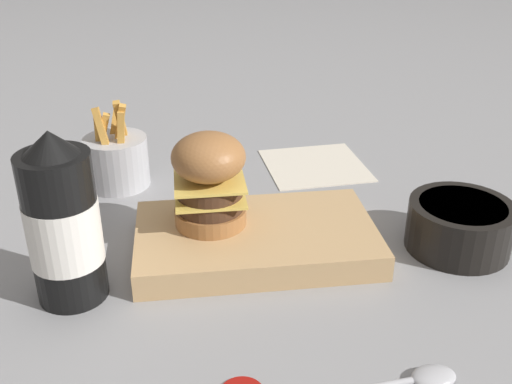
# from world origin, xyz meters

# --- Properties ---
(ground_plane) EXTENTS (6.00, 6.00, 0.00)m
(ground_plane) POSITION_xyz_m (0.00, 0.00, 0.00)
(ground_plane) COLOR gray
(serving_board) EXTENTS (0.30, 0.18, 0.03)m
(serving_board) POSITION_xyz_m (-0.03, 0.07, 0.02)
(serving_board) COLOR tan
(serving_board) RESTS_ON ground_plane
(burger) EXTENTS (0.09, 0.09, 0.12)m
(burger) POSITION_xyz_m (0.02, 0.05, 0.09)
(burger) COLOR #9E6638
(burger) RESTS_ON serving_board
(ketchup_bottle) EXTENTS (0.08, 0.08, 0.20)m
(ketchup_bottle) POSITION_xyz_m (0.19, 0.14, 0.09)
(ketchup_bottle) COLOR black
(ketchup_bottle) RESTS_ON ground_plane
(fries_basket) EXTENTS (0.10, 0.10, 0.14)m
(fries_basket) POSITION_xyz_m (0.16, -0.14, 0.04)
(fries_basket) COLOR #B7B7BC
(fries_basket) RESTS_ON ground_plane
(side_bowl) EXTENTS (0.13, 0.13, 0.06)m
(side_bowl) POSITION_xyz_m (-0.29, 0.10, 0.03)
(side_bowl) COLOR black
(side_bowl) RESTS_ON ground_plane
(spoon) EXTENTS (0.15, 0.03, 0.01)m
(spoon) POSITION_xyz_m (-0.15, 0.32, 0.01)
(spoon) COLOR #B2B2B7
(spoon) RESTS_ON ground_plane
(parchment_square) EXTENTS (0.17, 0.17, 0.00)m
(parchment_square) POSITION_xyz_m (-0.16, -0.17, 0.00)
(parchment_square) COLOR beige
(parchment_square) RESTS_ON ground_plane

